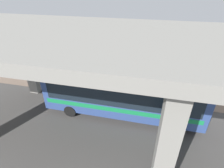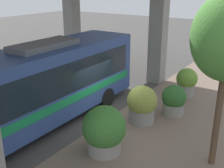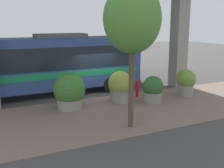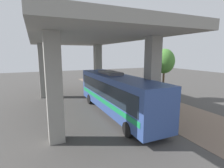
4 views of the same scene
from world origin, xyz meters
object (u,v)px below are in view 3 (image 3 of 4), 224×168
(planter_front, at_px, (153,90))
(street_tree_near, at_px, (132,19))
(bus, at_px, (41,63))
(planter_extra, at_px, (69,92))
(fire_hydrant, at_px, (137,88))
(planter_back, at_px, (186,82))
(planter_middle, at_px, (120,87))

(planter_front, bearing_deg, street_tree_near, 132.18)
(bus, bearing_deg, planter_extra, -170.60)
(fire_hydrant, bearing_deg, planter_back, -111.37)
(bus, height_order, planter_back, bus)
(bus, relative_size, planter_back, 7.60)
(planter_front, height_order, planter_back, planter_back)
(planter_middle, bearing_deg, bus, 45.19)
(fire_hydrant, height_order, planter_back, planter_back)
(bus, xyz_separation_m, street_tree_near, (-7.05, -2.10, 2.45))
(bus, distance_m, planter_back, 8.73)
(planter_middle, distance_m, planter_extra, 2.93)
(fire_hydrant, bearing_deg, bus, 58.53)
(bus, bearing_deg, fire_hydrant, -121.47)
(planter_middle, xyz_separation_m, planter_back, (-0.58, -4.13, -0.01))
(street_tree_near, bearing_deg, fire_hydrant, -34.45)
(planter_back, bearing_deg, planter_extra, 85.29)
(bus, height_order, street_tree_near, street_tree_near)
(planter_back, height_order, street_tree_near, street_tree_near)
(planter_front, distance_m, planter_middle, 1.79)
(bus, height_order, planter_front, bus)
(planter_extra, bearing_deg, bus, 9.40)
(planter_front, height_order, planter_extra, planter_extra)
(fire_hydrant, height_order, planter_front, planter_front)
(bus, height_order, planter_middle, bus)
(planter_extra, bearing_deg, planter_front, -101.37)
(planter_middle, bearing_deg, planter_back, -98.03)
(bus, xyz_separation_m, planter_extra, (-3.49, -0.58, -1.10))
(bus, relative_size, street_tree_near, 2.11)
(planter_front, height_order, street_tree_near, street_tree_near)
(bus, xyz_separation_m, planter_front, (-4.38, -5.05, -1.26))
(fire_hydrant, bearing_deg, planter_front, -173.44)
(planter_front, bearing_deg, fire_hydrant, 6.56)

